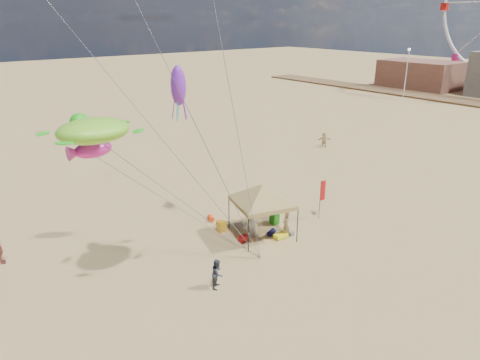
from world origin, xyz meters
The scene contains 21 objects.
ground centered at (0.00, 0.00, 0.00)m, with size 280.00×280.00×0.00m, color tan.
canopy_tent centered at (1.49, 2.64, 3.36)m, with size 6.26×6.26×4.03m.
feather_flag centered at (6.34, 2.01, 1.88)m, with size 0.43×0.08×2.80m.
cooler_red centered at (0.08, 2.76, 0.19)m, with size 0.54×0.38×0.38m, color red.
cooler_blue centered at (4.09, 5.26, 0.19)m, with size 0.54×0.38×0.38m, color #124298.
bag_navy centered at (1.98, 2.28, 0.18)m, with size 0.36×0.36×0.60m, color #0E0C37.
bag_orange centered at (0.18, 6.41, 0.18)m, with size 0.36×0.36×0.60m, color #FA390D.
chair_green centered at (3.28, 3.38, 0.35)m, with size 0.50×0.50×0.70m, color #1D7C16.
chair_yellow centered at (-0.18, 4.71, 0.35)m, with size 0.50×0.50×0.70m, color #F0AD1A.
crate_grey centered at (2.91, 1.43, 0.14)m, with size 0.34×0.30×0.28m, color slate.
beach_cart centered at (2.15, 1.59, 0.20)m, with size 0.90×0.50×0.24m, color yellow.
person_near_a centered at (2.54, 1.54, 0.87)m, with size 0.63×0.42×1.74m, color tan.
person_near_b centered at (-4.03, -0.21, 0.80)m, with size 0.77×0.60×1.59m, color #373C4B.
person_near_c centered at (0.96, 2.99, 0.85)m, with size 1.10×0.63×1.71m, color beige.
person_far_a centered at (-12.18, 9.26, 0.75)m, with size 0.88×0.37×1.51m, color #A1473E.
person_far_c centered at (20.03, 13.64, 0.82)m, with size 1.52×0.48×1.64m, color tan.
building_north centered at (67.00, 30.00, 2.60)m, with size 10.00×14.00×5.20m, color #8C5947.
lamp_north centered at (55.00, 26.00, 5.52)m, with size 0.50×0.50×8.25m.
turtle_kite centered at (-8.53, 2.52, 8.41)m, with size 3.19×2.55×1.06m, color #7DD328.
fish_kite centered at (-8.12, 4.01, 7.14)m, with size 1.83×0.92×0.82m, color #EE26B3.
squid_kite centered at (-1.93, 6.29, 9.32)m, with size 0.90×0.90×2.34m, color purple.
Camera 1 is at (-15.11, -15.86, 13.00)m, focal length 32.67 mm.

